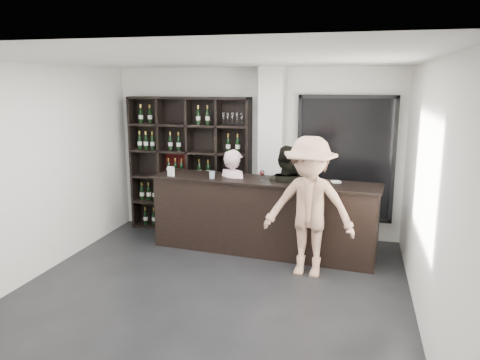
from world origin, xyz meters
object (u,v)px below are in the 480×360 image
(tasting_counter, at_px, (263,216))
(customer, at_px, (309,207))
(wine_shelf, at_px, (190,165))
(taster_black, at_px, (287,200))
(taster_pink, at_px, (234,199))

(tasting_counter, xyz_separation_m, customer, (0.79, -0.70, 0.38))
(wine_shelf, distance_m, tasting_counter, 1.81)
(wine_shelf, xyz_separation_m, customer, (2.29, -1.52, -0.23))
(wine_shelf, xyz_separation_m, taster_black, (1.86, -0.72, -0.35))
(taster_pink, xyz_separation_m, customer, (1.29, -0.80, 0.17))
(taster_black, relative_size, customer, 0.88)
(tasting_counter, bearing_deg, taster_pink, 174.24)
(wine_shelf, height_order, taster_pink, wine_shelf)
(taster_pink, xyz_separation_m, taster_black, (0.86, 0.00, 0.04))
(wine_shelf, xyz_separation_m, taster_pink, (1.00, -0.72, -0.39))
(taster_black, bearing_deg, tasting_counter, 38.87)
(taster_black, bearing_deg, customer, 141.53)
(wine_shelf, height_order, taster_black, wine_shelf)
(wine_shelf, bearing_deg, taster_black, -21.02)
(tasting_counter, distance_m, taster_pink, 0.55)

